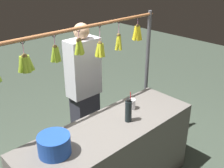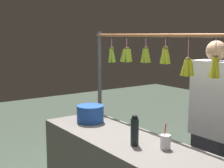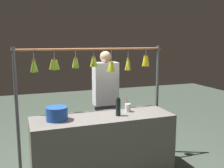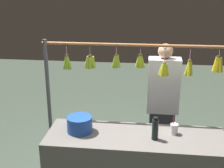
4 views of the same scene
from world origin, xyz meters
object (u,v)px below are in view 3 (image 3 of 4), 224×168
(vendor_person, at_px, (106,102))
(water_bottle, at_px, (118,107))
(drink_cup, at_px, (128,108))
(blue_bucket, at_px, (57,114))

(vendor_person, bearing_deg, water_bottle, 82.67)
(drink_cup, distance_m, vendor_person, 0.69)
(water_bottle, height_order, blue_bucket, water_bottle)
(water_bottle, bearing_deg, drink_cup, -144.96)
(blue_bucket, relative_size, drink_cup, 1.36)
(blue_bucket, bearing_deg, drink_cup, -176.26)
(vendor_person, bearing_deg, blue_bucket, 40.06)
(blue_bucket, bearing_deg, vendor_person, -139.94)
(drink_cup, height_order, vendor_person, vendor_person)
(water_bottle, bearing_deg, vendor_person, -97.33)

